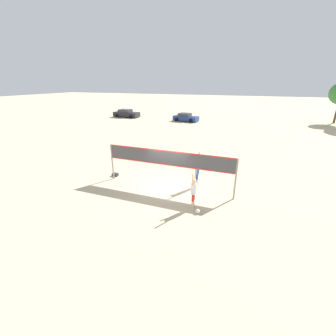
{
  "coord_description": "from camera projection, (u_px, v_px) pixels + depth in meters",
  "views": [
    {
      "loc": [
        4.53,
        -11.84,
        6.26
      ],
      "look_at": [
        0.0,
        0.0,
        1.34
      ],
      "focal_mm": 24.0,
      "sensor_mm": 36.0,
      "label": 1
    }
  ],
  "objects": [
    {
      "name": "ground_plane",
      "position": [
        168.0,
        188.0,
        14.09
      ],
      "size": [
        200.0,
        200.0,
        0.0
      ],
      "primitive_type": "plane",
      "color": "beige"
    },
    {
      "name": "volleyball_net",
      "position": [
        168.0,
        161.0,
        13.43
      ],
      "size": [
        8.06,
        0.1,
        2.43
      ],
      "color": "gray",
      "rests_on": "ground_plane"
    },
    {
      "name": "player_spiker",
      "position": [
        194.0,
        189.0,
        11.45
      ],
      "size": [
        0.28,
        0.7,
        2.08
      ],
      "rotation": [
        0.0,
        0.0,
        1.57
      ],
      "color": "beige",
      "rests_on": "ground_plane"
    },
    {
      "name": "player_blocker",
      "position": [
        197.0,
        170.0,
        13.78
      ],
      "size": [
        0.28,
        0.72,
        2.23
      ],
      "rotation": [
        0.0,
        0.0,
        -1.57
      ],
      "color": "beige",
      "rests_on": "ground_plane"
    },
    {
      "name": "volleyball",
      "position": [
        198.0,
        211.0,
        11.33
      ],
      "size": [
        0.23,
        0.23,
        0.23
      ],
      "color": "white",
      "rests_on": "ground_plane"
    },
    {
      "name": "gear_bag",
      "position": [
        115.0,
        175.0,
        15.81
      ],
      "size": [
        0.4,
        0.29,
        0.21
      ],
      "color": "#2D2D33",
      "rests_on": "ground_plane"
    },
    {
      "name": "parked_car_near",
      "position": [
        186.0,
        118.0,
        37.17
      ],
      "size": [
        4.31,
        2.31,
        1.33
      ],
      "rotation": [
        0.0,
        0.0,
        -0.15
      ],
      "color": "navy",
      "rests_on": "ground_plane"
    },
    {
      "name": "parked_car_mid",
      "position": [
        126.0,
        114.0,
        41.39
      ],
      "size": [
        4.81,
        2.13,
        1.43
      ],
      "rotation": [
        0.0,
        0.0,
        -0.03
      ],
      "color": "#232328",
      "rests_on": "ground_plane"
    }
  ]
}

